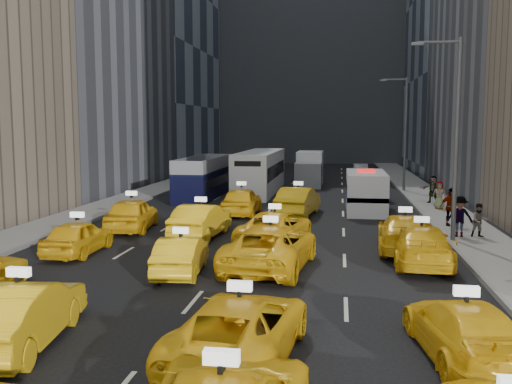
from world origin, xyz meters
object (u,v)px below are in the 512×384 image
nypd_van (366,192)px  double_decker (204,177)px  box_truck (310,169)px  city_bus (260,172)px

nypd_van → double_decker: (-11.49, 5.72, 0.26)m
nypd_van → double_decker: size_ratio=0.62×
double_decker → box_truck: (7.27, 9.31, 0.02)m
nypd_van → box_truck: bearing=100.3°
double_decker → box_truck: size_ratio=1.55×
city_bus → nypd_van: bearing=-45.7°
nypd_van → box_truck: (-4.23, 15.03, 0.27)m
nypd_van → double_decker: bearing=148.2°
city_bus → box_truck: bearing=62.4°
nypd_van → box_truck: 15.62m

